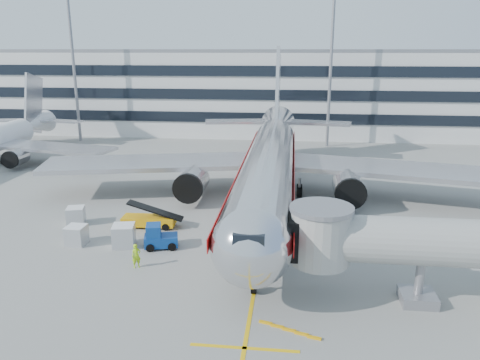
# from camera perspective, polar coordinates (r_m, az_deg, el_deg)

# --- Properties ---
(ground) EXTENTS (180.00, 180.00, 0.00)m
(ground) POSITION_cam_1_polar(r_m,az_deg,el_deg) (39.16, 2.69, -7.89)
(ground) COLOR gray
(ground) RESTS_ON ground
(lead_in_line) EXTENTS (0.25, 70.00, 0.01)m
(lead_in_line) POSITION_cam_1_polar(r_m,az_deg,el_deg) (48.48, 3.49, -3.17)
(lead_in_line) COLOR #ECB50C
(lead_in_line) RESTS_ON ground
(stop_bar) EXTENTS (6.00, 0.25, 0.01)m
(stop_bar) POSITION_cam_1_polar(r_m,az_deg,el_deg) (26.95, 0.54, -19.80)
(stop_bar) COLOR #ECB50C
(stop_bar) RESTS_ON ground
(main_jet) EXTENTS (50.95, 48.70, 16.06)m
(main_jet) POSITION_cam_1_polar(r_m,az_deg,el_deg) (48.95, 3.68, 2.17)
(main_jet) COLOR silver
(main_jet) RESTS_ON ground
(jet_bridge) EXTENTS (17.80, 4.50, 7.00)m
(jet_bridge) POSITION_cam_1_polar(r_m,az_deg,el_deg) (31.81, 24.38, -7.52)
(jet_bridge) COLOR silver
(jet_bridge) RESTS_ON ground
(terminal) EXTENTS (150.00, 24.25, 15.60)m
(terminal) POSITION_cam_1_polar(r_m,az_deg,el_deg) (94.13, 5.18, 10.84)
(terminal) COLOR silver
(terminal) RESTS_ON ground
(light_mast_west) EXTENTS (2.40, 1.20, 25.45)m
(light_mast_west) POSITION_cam_1_polar(r_m,az_deg,el_deg) (86.28, -19.73, 14.29)
(light_mast_west) COLOR gray
(light_mast_west) RESTS_ON ground
(light_mast_centre) EXTENTS (2.40, 1.20, 25.45)m
(light_mast_centre) POSITION_cam_1_polar(r_m,az_deg,el_deg) (78.05, 11.08, 14.84)
(light_mast_centre) COLOR gray
(light_mast_centre) RESTS_ON ground
(belt_loader) EXTENTS (5.04, 1.94, 2.40)m
(belt_loader) POSITION_cam_1_polar(r_m,az_deg,el_deg) (43.46, -11.05, -4.76)
(belt_loader) COLOR #E6A009
(belt_loader) RESTS_ON ground
(baggage_tug) EXTENTS (2.97, 2.25, 2.01)m
(baggage_tug) POSITION_cam_1_polar(r_m,az_deg,el_deg) (38.80, -9.87, -6.94)
(baggage_tug) COLOR navy
(baggage_tug) RESTS_ON ground
(cargo_container_left) EXTENTS (2.03, 2.03, 1.83)m
(cargo_container_left) POSITION_cam_1_polar(r_m,az_deg,el_deg) (39.67, -13.98, -6.60)
(cargo_container_left) COLOR #BABDC2
(cargo_container_left) RESTS_ON ground
(cargo_container_right) EXTENTS (1.88, 1.88, 1.62)m
(cargo_container_right) POSITION_cam_1_polar(r_m,az_deg,el_deg) (45.84, -19.37, -4.12)
(cargo_container_right) COLOR #BABDC2
(cargo_container_right) RESTS_ON ground
(cargo_container_front) EXTENTS (1.56, 1.56, 1.61)m
(cargo_container_front) POSITION_cam_1_polar(r_m,az_deg,el_deg) (41.20, -19.32, -6.36)
(cargo_container_front) COLOR #BABDC2
(cargo_container_front) RESTS_ON ground
(ramp_worker) EXTENTS (0.80, 0.73, 1.83)m
(ramp_worker) POSITION_cam_1_polar(r_m,az_deg,el_deg) (35.79, -12.53, -9.02)
(ramp_worker) COLOR #A1DC17
(ramp_worker) RESTS_ON ground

